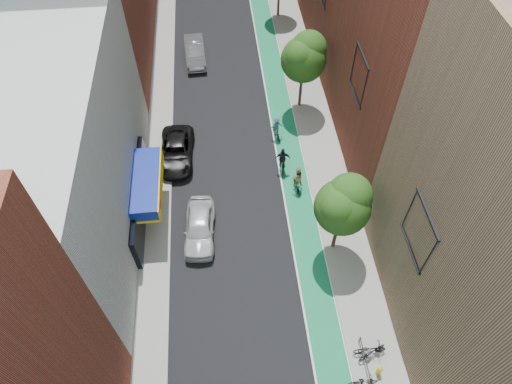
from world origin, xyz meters
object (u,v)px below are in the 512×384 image
object	(u,v)px
parked_car_silver	(195,52)
fire_hydrant	(379,371)
cyclist_lane_near	(297,180)
cyclist_lane_far	(276,128)
parked_car_white	(200,227)
parked_car_black	(176,151)
cyclist_lane_mid	(283,162)

from	to	relation	value
parked_car_silver	fire_hydrant	xyz separation A→B (m)	(9.40, -29.65, -0.25)
cyclist_lane_near	cyclist_lane_far	xyz separation A→B (m)	(-0.78, 5.41, -0.04)
parked_car_silver	cyclist_lane_near	size ratio (longest dim) A/B	2.36
parked_car_white	parked_car_silver	bearing A→B (deg)	93.75
parked_car_silver	fire_hydrant	size ratio (longest dim) A/B	6.35
parked_car_black	cyclist_lane_near	size ratio (longest dim) A/B	2.50
cyclist_lane_mid	cyclist_lane_far	xyz separation A→B (m)	(0.00, 3.60, 0.01)
cyclist_lane_near	fire_hydrant	xyz separation A→B (m)	(2.42, -13.38, -0.35)
parked_car_black	parked_car_silver	distance (m)	12.54
parked_car_white	cyclist_lane_far	world-z (taller)	cyclist_lane_far
parked_car_black	cyclist_lane_mid	xyz separation A→B (m)	(7.80, -2.02, 0.13)
parked_car_white	cyclist_lane_mid	xyz separation A→B (m)	(6.20, 5.11, 0.05)
cyclist_lane_near	parked_car_white	bearing A→B (deg)	19.71
parked_car_white	fire_hydrant	size ratio (longest dim) A/B	6.12
fire_hydrant	parked_car_silver	bearing A→B (deg)	107.58
parked_car_white	cyclist_lane_far	xyz separation A→B (m)	(6.20, 8.71, 0.05)
parked_car_silver	cyclist_lane_far	world-z (taller)	cyclist_lane_far
cyclist_lane_near	cyclist_lane_mid	size ratio (longest dim) A/B	0.96
parked_car_silver	cyclist_lane_far	size ratio (longest dim) A/B	2.57
parked_car_black	cyclist_lane_near	world-z (taller)	cyclist_lane_near
cyclist_lane_far	fire_hydrant	bearing A→B (deg)	85.89
cyclist_lane_mid	fire_hydrant	bearing A→B (deg)	106.64
parked_car_silver	parked_car_white	bearing A→B (deg)	-93.01
parked_car_black	parked_car_silver	world-z (taller)	parked_car_silver
parked_car_white	cyclist_lane_near	size ratio (longest dim) A/B	2.27
cyclist_lane_far	parked_car_silver	bearing A→B (deg)	-74.04
cyclist_lane_near	cyclist_lane_mid	xyz separation A→B (m)	(-0.78, 1.81, -0.05)
cyclist_lane_near	parked_car_black	bearing A→B (deg)	-29.65
parked_car_white	parked_car_black	xyz separation A→B (m)	(-1.60, 7.13, -0.08)
cyclist_lane_near	fire_hydrant	bearing A→B (deg)	94.66
parked_car_white	fire_hydrant	world-z (taller)	parked_car_white
parked_car_black	fire_hydrant	size ratio (longest dim) A/B	6.73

